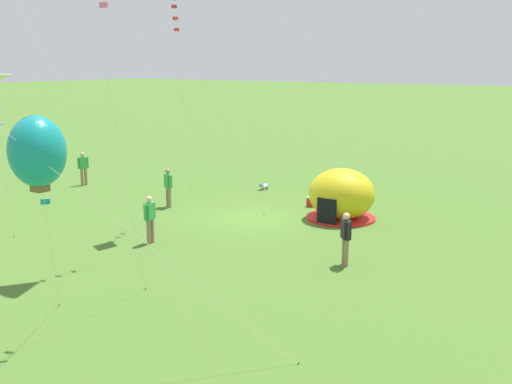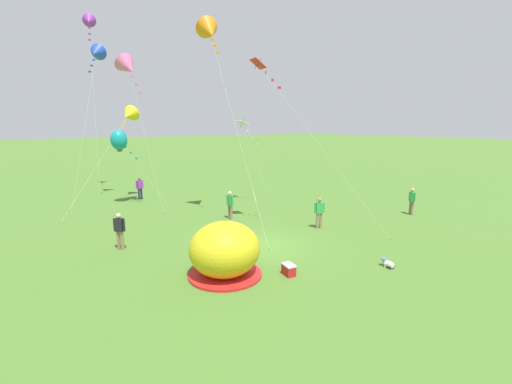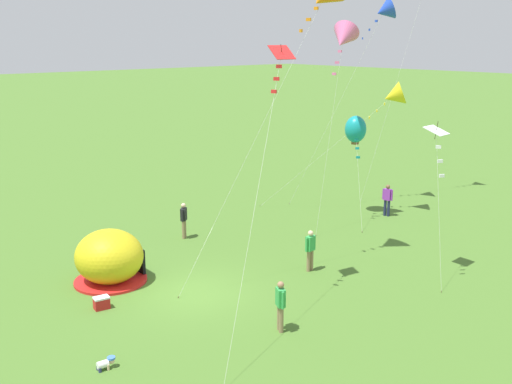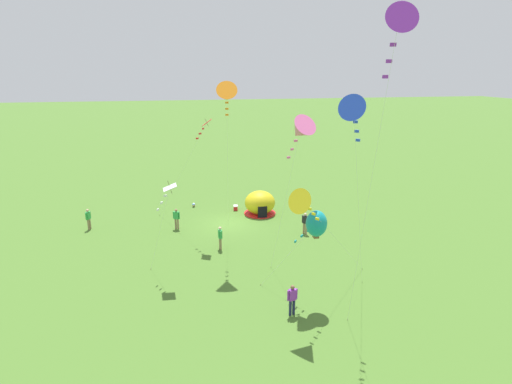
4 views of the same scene
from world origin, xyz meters
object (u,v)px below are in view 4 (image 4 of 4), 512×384
object	(u,v)px
kite_teal	(316,224)
kite_pink	(300,130)
kite_blue	(354,111)
toddler_crawling	(194,205)
cooler_box	(236,208)
kite_red	(204,128)
person_watching_sky	(176,218)
kite_yellow	(305,203)
person_with_toddler	(292,298)
person_near_tent	(88,218)
person_strolling	(220,237)
kite_purple	(398,24)
popup_tent	(260,203)
kite_orange	(227,95)
kite_white	(168,192)
person_center_field	(305,222)

from	to	relation	value
kite_teal	kite_pink	size ratio (longest dim) A/B	0.53
kite_blue	toddler_crawling	bearing A→B (deg)	-73.22
cooler_box	kite_pink	xyz separation A→B (m)	(-1.42, 14.03, 9.01)
cooler_box	kite_red	size ratio (longest dim) A/B	0.06
toddler_crawling	kite_red	distance (m)	11.09
cooler_box	kite_teal	world-z (taller)	kite_teal
person_watching_sky	kite_yellow	size ratio (longest dim) A/B	0.24
person_watching_sky	person_with_toddler	bearing A→B (deg)	113.33
person_near_tent	kite_pink	distance (m)	19.87
kite_teal	person_near_tent	bearing A→B (deg)	-43.87
person_strolling	kite_purple	world-z (taller)	kite_purple
popup_tent	kite_teal	distance (m)	14.86
person_near_tent	kite_red	xyz separation A→B (m)	(-9.24, 3.42, 7.43)
person_strolling	kite_teal	bearing A→B (deg)	118.74
cooler_box	kite_red	world-z (taller)	kite_red
person_near_tent	cooler_box	bearing A→B (deg)	-169.72
kite_red	kite_yellow	distance (m)	12.43
cooler_box	person_watching_sky	bearing A→B (deg)	33.92
kite_purple	kite_teal	bearing A→B (deg)	-89.84
kite_purple	kite_teal	world-z (taller)	kite_purple
person_watching_sky	kite_teal	size ratio (longest dim) A/B	0.32
person_with_toddler	kite_blue	xyz separation A→B (m)	(-1.98, 1.52, 9.69)
kite_orange	kite_white	world-z (taller)	kite_orange
popup_tent	kite_red	world-z (taller)	kite_red
person_center_field	toddler_crawling	bearing A→B (deg)	-45.60
toddler_crawling	person_watching_sky	bearing A→B (deg)	73.17
person_near_tent	kite_red	world-z (taller)	kite_red
kite_red	kite_purple	xyz separation A→B (m)	(-4.93, 16.38, 5.25)
person_strolling	kite_red	world-z (taller)	kite_red
cooler_box	kite_blue	bearing A→B (deg)	97.32
person_strolling	kite_red	size ratio (longest dim) A/B	0.19
kite_blue	kite_teal	distance (m)	6.58
kite_teal	person_center_field	bearing A→B (deg)	-105.61
kite_yellow	person_center_field	bearing A→B (deg)	-109.37
kite_red	kite_pink	bearing A→B (deg)	117.90
cooler_box	kite_white	xyz separation A→B (m)	(5.68, 11.45, 5.28)
kite_purple	kite_white	size ratio (longest dim) A/B	2.31
kite_blue	kite_red	xyz separation A→B (m)	(5.38, -12.72, -2.26)
popup_tent	kite_teal	bearing A→B (deg)	89.64
kite_yellow	kite_white	world-z (taller)	kite_yellow
cooler_box	kite_white	size ratio (longest dim) A/B	0.09
person_center_field	kite_white	distance (m)	12.14
person_watching_sky	kite_orange	xyz separation A→B (m)	(-3.53, 5.56, 9.86)
popup_tent	kite_red	distance (m)	9.88
person_with_toddler	kite_red	distance (m)	13.86
person_with_toddler	kite_red	size ratio (longest dim) A/B	0.19
person_center_field	person_watching_sky	world-z (taller)	same
person_near_tent	kite_white	bearing A→B (deg)	125.46
person_near_tent	kite_purple	size ratio (longest dim) A/B	0.12
cooler_box	kite_yellow	size ratio (longest dim) A/B	0.08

